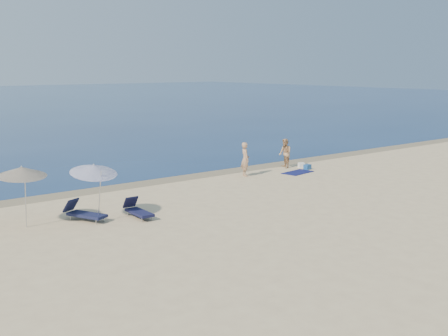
# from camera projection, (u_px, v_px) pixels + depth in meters

# --- Properties ---
(wet_sand_strip) EXTENTS (240.00, 1.60, 0.00)m
(wet_sand_strip) POSITION_uv_depth(u_px,v_px,m) (196.00, 176.00, 31.62)
(wet_sand_strip) COLOR #847254
(wet_sand_strip) RESTS_ON ground
(person_left) EXTENTS (0.68, 0.82, 1.91)m
(person_left) POSITION_uv_depth(u_px,v_px,m) (245.00, 159.00, 31.39)
(person_left) COLOR tan
(person_left) RESTS_ON ground
(person_right) EXTENTS (0.91, 1.03, 1.77)m
(person_right) POSITION_uv_depth(u_px,v_px,m) (285.00, 153.00, 33.94)
(person_right) COLOR tan
(person_right) RESTS_ON ground
(beach_towel) EXTENTS (2.01, 1.33, 0.03)m
(beach_towel) POSITION_uv_depth(u_px,v_px,m) (298.00, 172.00, 32.51)
(beach_towel) COLOR #0D1145
(beach_towel) RESTS_ON ground
(white_bag) EXTENTS (0.44, 0.42, 0.30)m
(white_bag) POSITION_uv_depth(u_px,v_px,m) (301.00, 165.00, 34.09)
(white_bag) COLOR white
(white_bag) RESTS_ON ground
(blue_cooler) EXTENTS (0.46, 0.36, 0.30)m
(blue_cooler) POSITION_uv_depth(u_px,v_px,m) (307.00, 167.00, 33.49)
(blue_cooler) COLOR #1C5299
(blue_cooler) RESTS_ON ground
(umbrella_near) EXTENTS (1.87, 1.90, 2.46)m
(umbrella_near) POSITION_uv_depth(u_px,v_px,m) (94.00, 169.00, 22.11)
(umbrella_near) COLOR silver
(umbrella_near) RESTS_ON ground
(umbrella_far) EXTENTS (1.91, 1.93, 2.47)m
(umbrella_far) POSITION_uv_depth(u_px,v_px,m) (22.00, 172.00, 21.18)
(umbrella_far) COLOR silver
(umbrella_far) RESTS_ON ground
(lounger_left) EXTENTS (1.32, 1.93, 0.81)m
(lounger_left) POSITION_uv_depth(u_px,v_px,m) (84.00, 213.00, 22.39)
(lounger_left) COLOR #15193C
(lounger_left) RESTS_ON ground
(lounger_right) EXTENTS (0.60, 1.73, 0.76)m
(lounger_right) POSITION_uv_depth(u_px,v_px,m) (138.00, 211.00, 22.85)
(lounger_right) COLOR #141639
(lounger_right) RESTS_ON ground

